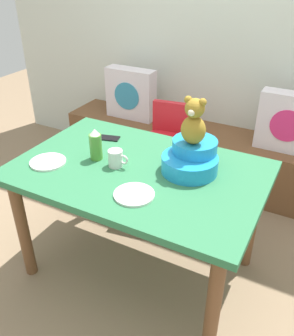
{
  "coord_description": "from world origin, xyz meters",
  "views": [
    {
      "loc": [
        0.84,
        -1.48,
        1.75
      ],
      "look_at": [
        0.0,
        0.1,
        0.69
      ],
      "focal_mm": 38.91,
      "sensor_mm": 36.0,
      "label": 1
    }
  ],
  "objects": [
    {
      "name": "dinner_plate_near",
      "position": [
        -0.48,
        -0.18,
        0.75
      ],
      "size": [
        0.2,
        0.2,
        0.01
      ],
      "primitive_type": "cylinder",
      "color": "white",
      "rests_on": "dining_table"
    },
    {
      "name": "back_wall",
      "position": [
        0.0,
        1.47,
        1.3
      ],
      "size": [
        4.4,
        0.1,
        2.6
      ],
      "primitive_type": "cube",
      "color": "silver",
      "rests_on": "ground_plane"
    },
    {
      "name": "coffee_mug",
      "position": [
        -0.12,
        -0.03,
        0.79
      ],
      "size": [
        0.12,
        0.08,
        0.09
      ],
      "color": "silver",
      "rests_on": "dining_table"
    },
    {
      "name": "dinner_plate_far",
      "position": [
        0.11,
        -0.23,
        0.75
      ],
      "size": [
        0.2,
        0.2,
        0.01
      ],
      "primitive_type": "cylinder",
      "color": "white",
      "rests_on": "dining_table"
    },
    {
      "name": "dining_table",
      "position": [
        0.0,
        0.0,
        0.64
      ],
      "size": [
        1.36,
        0.89,
        0.74
      ],
      "color": "#2D7247",
      "rests_on": "ground_plane"
    },
    {
      "name": "teddy_bear",
      "position": [
        0.26,
        0.12,
        1.02
      ],
      "size": [
        0.13,
        0.12,
        0.25
      ],
      "color": "olive",
      "rests_on": "infant_seat_teal"
    },
    {
      "name": "highchair",
      "position": [
        -0.18,
        0.76,
        0.52
      ],
      "size": [
        0.36,
        0.48,
        0.79
      ],
      "color": "red",
      "rests_on": "ground_plane"
    },
    {
      "name": "ketchup_bottle",
      "position": [
        -0.26,
        -0.02,
        0.83
      ],
      "size": [
        0.07,
        0.07,
        0.18
      ],
      "color": "#4C8C33",
      "rests_on": "dining_table"
    },
    {
      "name": "cell_phone",
      "position": [
        -0.35,
        0.23,
        0.74
      ],
      "size": [
        0.16,
        0.1,
        0.01
      ],
      "primitive_type": "cube",
      "rotation": [
        0.0,
        0.0,
        1.83
      ],
      "color": "black",
      "rests_on": "dining_table"
    },
    {
      "name": "infant_seat_teal",
      "position": [
        0.26,
        0.12,
        0.81
      ],
      "size": [
        0.3,
        0.33,
        0.16
      ],
      "color": "#1E8CD0",
      "rests_on": "dining_table"
    },
    {
      "name": "pillow_floral_left",
      "position": [
        -0.73,
        1.18,
        0.68
      ],
      "size": [
        0.44,
        0.15,
        0.44
      ],
      "color": "silver",
      "rests_on": "window_bench"
    },
    {
      "name": "pillow_floral_right",
      "position": [
        0.6,
        1.18,
        0.68
      ],
      "size": [
        0.44,
        0.15,
        0.44
      ],
      "color": "silver",
      "rests_on": "window_bench"
    },
    {
      "name": "ground_plane",
      "position": [
        0.0,
        0.0,
        0.0
      ],
      "size": [
        8.0,
        8.0,
        0.0
      ],
      "primitive_type": "plane",
      "color": "#8C7256"
    },
    {
      "name": "window_bench",
      "position": [
        0.0,
        1.2,
        0.23
      ],
      "size": [
        2.6,
        0.44,
        0.46
      ],
      "primitive_type": "cube",
      "color": "brown",
      "rests_on": "ground_plane"
    }
  ]
}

